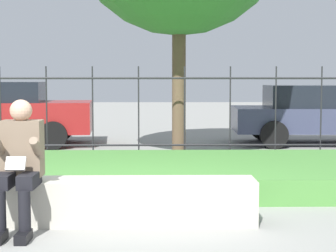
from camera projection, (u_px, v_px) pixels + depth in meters
name	position (u px, v px, depth m)	size (l,w,h in m)	color
ground_plane	(125.00, 223.00, 5.61)	(60.00, 60.00, 0.00)	gray
stone_bench	(127.00, 204.00, 5.60)	(2.56, 0.46, 0.45)	#B7B2A3
person_seated_reader	(20.00, 160.00, 5.28)	(0.42, 0.73, 1.25)	black
grass_berm	(134.00, 174.00, 7.67)	(10.47, 2.76, 0.31)	#4C893D
iron_fence	(139.00, 113.00, 9.42)	(8.47, 0.03, 1.66)	#232326
car_parked_right	(322.00, 113.00, 12.44)	(4.06, 2.07, 1.31)	#383D56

